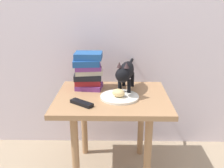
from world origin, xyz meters
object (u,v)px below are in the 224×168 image
plate (120,97)px  cat (126,72)px  bread_roll (118,93)px  book_stack (88,71)px  tv_remote (82,103)px  side_table (112,109)px

plate → cat: bearing=70.7°
bread_roll → book_stack: bearing=137.8°
plate → tv_remote: tv_remote is taller
side_table → bread_roll: 0.14m
plate → bread_roll: size_ratio=2.99×
book_stack → side_table: bearing=-40.4°
bread_roll → book_stack: size_ratio=0.32×
side_table → bread_roll: bearing=-48.6°
bread_roll → plate: bearing=65.5°
plate → tv_remote: size_ratio=1.59×
tv_remote → book_stack: bearing=124.2°
bread_roll → book_stack: (-0.20, 0.18, 0.09)m
side_table → plate: bearing=-33.3°
book_stack → plate: bearing=-38.9°
bread_roll → cat: size_ratio=0.17×
plate → cat: (0.04, 0.12, 0.13)m
cat → tv_remote: bearing=-139.2°
tv_remote → cat: bearing=77.4°
tv_remote → side_table: bearing=75.1°
plate → book_stack: book_stack is taller
book_stack → tv_remote: 0.30m
plate → bread_roll: (-0.01, -0.01, 0.03)m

